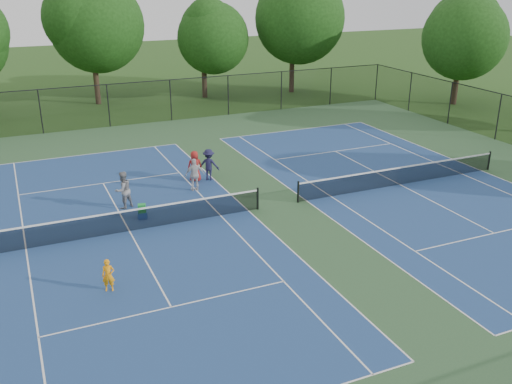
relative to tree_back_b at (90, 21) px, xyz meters
name	(u,v)px	position (x,y,z in m)	size (l,w,h in m)	color
ground	(278,206)	(4.00, -26.00, -6.60)	(140.00, 140.00, 0.00)	#234716
court_pad	(278,206)	(4.00, -26.00, -6.59)	(36.00, 36.00, 0.01)	#2F5332
tennis_court_left	(129,229)	(-3.00, -26.00, -6.50)	(12.00, 23.83, 1.07)	navy
tennis_court_right	(400,183)	(11.00, -26.00, -6.50)	(12.00, 23.83, 1.07)	navy
perimeter_fence	(279,174)	(4.00, -26.00, -4.99)	(36.08, 36.08, 3.02)	black
tree_back_b	(90,21)	(0.00, 0.00, 0.00)	(7.60, 7.60, 10.03)	#2D2116
tree_back_c	(203,33)	(9.00, -1.00, -1.11)	(6.00, 6.00, 8.40)	#2D2116
tree_back_d	(293,14)	(17.00, -2.00, 0.23)	(7.80, 7.80, 10.37)	#2D2116
tree_side_e	(462,32)	(27.00, -12.00, -0.79)	(6.60, 6.60, 8.87)	#2D2116
child_player	(108,275)	(-4.65, -30.51, -6.01)	(0.43, 0.28, 1.18)	orange
instructor	(123,190)	(-2.65, -23.32, -5.71)	(0.86, 0.67, 1.77)	gray
bystander_a	(195,175)	(1.08, -22.47, -5.76)	(0.98, 0.41, 1.67)	silver
bystander_b	(209,165)	(2.25, -21.28, -5.76)	(1.09, 0.62, 1.68)	#1D1B3C
bystander_c	(195,166)	(1.52, -21.15, -5.78)	(0.80, 0.52, 1.63)	maroon
ball_crate	(142,215)	(-2.18, -24.91, -6.44)	(0.41, 0.27, 0.32)	navy
ball_hopper	(142,208)	(-2.18, -24.91, -6.09)	(0.34, 0.26, 0.38)	green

